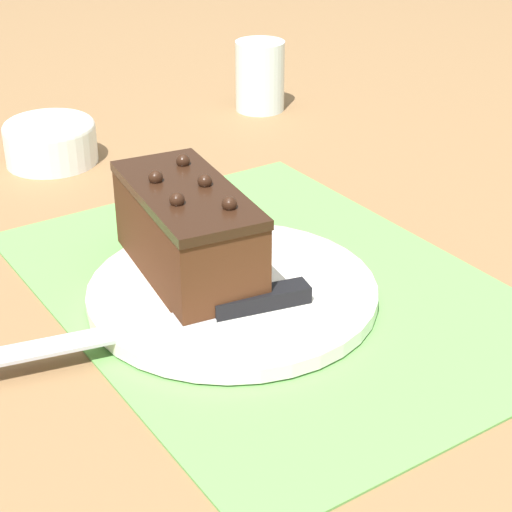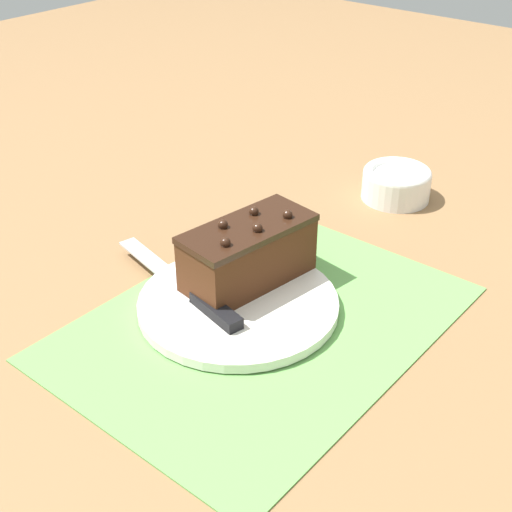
% 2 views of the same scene
% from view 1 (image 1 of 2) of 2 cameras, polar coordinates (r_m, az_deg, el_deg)
% --- Properties ---
extents(ground_plane, '(3.00, 3.00, 0.00)m').
position_cam_1_polar(ground_plane, '(0.72, 1.01, -2.26)').
color(ground_plane, olive).
extents(placemat_woven, '(0.46, 0.34, 0.00)m').
position_cam_1_polar(placemat_woven, '(0.72, 1.01, -2.12)').
color(placemat_woven, '#609E4C').
rests_on(placemat_woven, ground_plane).
extents(cake_plate, '(0.24, 0.24, 0.01)m').
position_cam_1_polar(cake_plate, '(0.70, -1.50, -2.49)').
color(cake_plate, white).
rests_on(cake_plate, placemat_woven).
extents(chocolate_cake, '(0.17, 0.10, 0.09)m').
position_cam_1_polar(chocolate_cake, '(0.70, -4.58, 1.69)').
color(chocolate_cake, '#472614').
rests_on(chocolate_cake, cake_plate).
extents(serving_knife, '(0.07, 0.25, 0.01)m').
position_cam_1_polar(serving_knife, '(0.66, -3.12, -3.68)').
color(serving_knife, black).
rests_on(serving_knife, cake_plate).
extents(drinking_glass, '(0.06, 0.06, 0.09)m').
position_cam_1_polar(drinking_glass, '(1.15, 0.27, 11.91)').
color(drinking_glass, silver).
rests_on(drinking_glass, ground_plane).
extents(small_bowl, '(0.10, 0.10, 0.05)m').
position_cam_1_polar(small_bowl, '(1.00, -13.55, 7.52)').
color(small_bowl, white).
rests_on(small_bowl, ground_plane).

